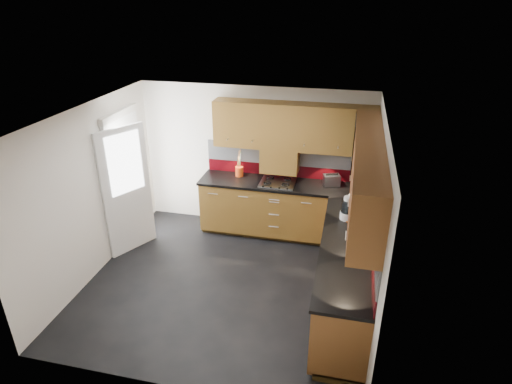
% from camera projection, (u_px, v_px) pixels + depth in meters
% --- Properties ---
extents(room, '(4.00, 3.80, 2.64)m').
position_uv_depth(room, '(223.00, 186.00, 5.38)').
color(room, black).
extents(base_cabinets, '(2.70, 3.20, 0.95)m').
position_uv_depth(base_cabinets, '(309.00, 239.00, 6.25)').
color(base_cabinets, brown).
rests_on(base_cabinets, room).
extents(countertop, '(2.72, 3.22, 0.04)m').
position_uv_depth(countertop, '(310.00, 210.00, 6.03)').
color(countertop, black).
rests_on(countertop, base_cabinets).
extents(backsplash, '(2.70, 3.20, 0.54)m').
position_uv_depth(backsplash, '(328.00, 186.00, 6.06)').
color(backsplash, maroon).
rests_on(backsplash, countertop).
extents(upper_cabinets, '(2.50, 3.20, 0.72)m').
position_uv_depth(upper_cabinets, '(327.00, 148.00, 5.67)').
color(upper_cabinets, brown).
rests_on(upper_cabinets, room).
extents(extractor_hood, '(0.60, 0.33, 0.40)m').
position_uv_depth(extractor_hood, '(280.00, 160.00, 6.82)').
color(extractor_hood, brown).
rests_on(extractor_hood, room).
extents(glass_cabinet, '(0.32, 0.80, 0.66)m').
position_uv_depth(glass_cabinet, '(365.00, 142.00, 5.82)').
color(glass_cabinet, black).
rests_on(glass_cabinet, room).
extents(back_door, '(0.42, 1.19, 2.04)m').
position_uv_depth(back_door, '(127.00, 183.00, 6.59)').
color(back_door, white).
rests_on(back_door, room).
extents(gas_hob, '(0.55, 0.49, 0.04)m').
position_uv_depth(gas_hob, '(278.00, 182.00, 6.81)').
color(gas_hob, silver).
rests_on(gas_hob, countertop).
extents(utensil_pot, '(0.13, 0.13, 0.47)m').
position_uv_depth(utensil_pot, '(239.00, 170.00, 7.05)').
color(utensil_pot, '#DA4714').
rests_on(utensil_pot, countertop).
extents(toaster, '(0.29, 0.23, 0.18)m').
position_uv_depth(toaster, '(332.00, 180.00, 6.71)').
color(toaster, silver).
rests_on(toaster, countertop).
extents(food_processor, '(0.19, 0.19, 0.32)m').
position_uv_depth(food_processor, '(348.00, 209.00, 5.70)').
color(food_processor, white).
rests_on(food_processor, countertop).
extents(paper_towel, '(0.16, 0.16, 0.25)m').
position_uv_depth(paper_towel, '(352.00, 203.00, 5.91)').
color(paper_towel, white).
rests_on(paper_towel, countertop).
extents(orange_cloth, '(0.14, 0.12, 0.01)m').
position_uv_depth(orange_cloth, '(351.00, 220.00, 5.71)').
color(orange_cloth, orange).
rests_on(orange_cloth, countertop).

